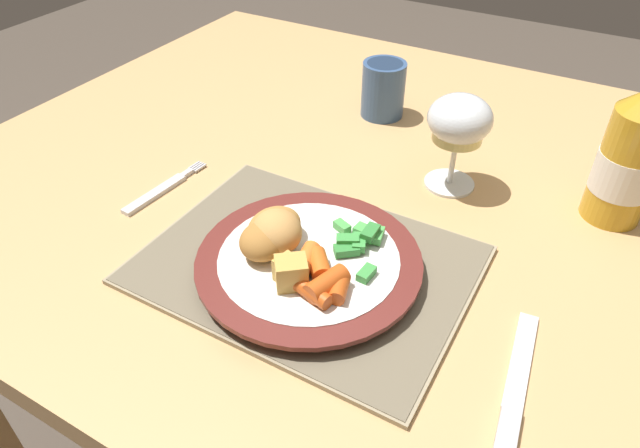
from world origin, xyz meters
TOP-DOWN VIEW (x-y plane):
  - dining_table at (0.00, 0.00)m, footprint 1.22×0.93m
  - placemat at (-0.03, -0.20)m, footprint 0.35×0.26m
  - dinner_plate at (-0.02, -0.21)m, footprint 0.24×0.24m
  - breaded_croquettes at (-0.06, -0.21)m, footprint 0.08×0.09m
  - green_beans_pile at (0.02, -0.16)m, footprint 0.08×0.08m
  - glazed_carrots at (0.01, -0.24)m, footprint 0.07×0.07m
  - fork at (-0.27, -0.17)m, footprint 0.02×0.14m
  - table_knife at (0.22, -0.26)m, footprint 0.04×0.19m
  - wine_glass at (0.05, 0.04)m, footprint 0.08×0.08m
  - bottle at (0.25, 0.07)m, footprint 0.07×0.07m
  - roast_potatoes at (-0.02, -0.25)m, footprint 0.04×0.04m
  - drinking_cup at (-0.11, 0.17)m, footprint 0.07×0.07m

SIDE VIEW (x-z plane):
  - dining_table at x=0.00m, z-range 0.28..1.02m
  - fork at x=-0.27m, z-range 0.74..0.75m
  - table_knife at x=0.22m, z-range 0.74..0.75m
  - placemat at x=-0.03m, z-range 0.74..0.75m
  - dinner_plate at x=-0.02m, z-range 0.75..0.77m
  - green_beans_pile at x=0.02m, z-range 0.76..0.78m
  - glazed_carrots at x=0.01m, z-range 0.76..0.79m
  - roast_potatoes at x=-0.02m, z-range 0.76..0.80m
  - drinking_cup at x=-0.11m, z-range 0.74..0.83m
  - breaded_croquettes at x=-0.06m, z-range 0.76..0.81m
  - bottle at x=0.25m, z-range 0.70..0.95m
  - wine_glass at x=0.05m, z-range 0.77..0.89m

